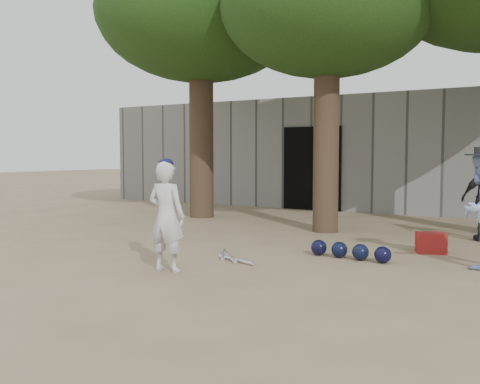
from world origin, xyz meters
The scene contains 6 objects.
ground centered at (0.00, 0.00, 0.00)m, with size 70.00×70.00×0.00m, color #937C5E.
boy_player centered at (0.16, -0.07, 0.69)m, with size 0.50×0.33×1.38m, color silver.
red_bag centered at (2.78, 2.92, 0.15)m, with size 0.42×0.32×0.30m, color #A61623.
back_building centered at (0.00, 10.33, 1.50)m, with size 16.00×5.24×3.00m.
helmet_row centered at (1.89, 1.85, 0.12)m, with size 1.19×0.32×0.23m.
bat_pile centered at (0.43, 0.99, 0.03)m, with size 0.92×0.72×0.06m.
Camera 1 is at (4.32, -5.32, 1.46)m, focal length 40.00 mm.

